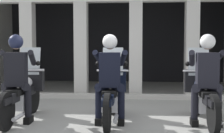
# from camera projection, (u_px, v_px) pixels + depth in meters

# --- Properties ---
(ground_plane) EXTENTS (80.00, 80.00, 0.00)m
(ground_plane) POSITION_uv_depth(u_px,v_px,m) (119.00, 95.00, 8.90)
(ground_plane) COLOR gray
(station_building) EXTENTS (8.59, 3.99, 3.15)m
(station_building) POSITION_uv_depth(u_px,v_px,m) (113.00, 28.00, 10.55)
(station_building) COLOR black
(station_building) RESTS_ON ground
(kerb_strip) EXTENTS (8.09, 0.24, 0.12)m
(kerb_strip) POSITION_uv_depth(u_px,v_px,m) (107.00, 96.00, 8.30)
(kerb_strip) COLOR #B7B5AD
(kerb_strip) RESTS_ON ground
(motorcycle_left) EXTENTS (0.62, 2.04, 1.35)m
(motorcycle_left) POSITION_uv_depth(u_px,v_px,m) (23.00, 93.00, 5.97)
(motorcycle_left) COLOR black
(motorcycle_left) RESTS_ON ground
(police_officer_left) EXTENTS (0.63, 0.61, 1.58)m
(police_officer_left) POSITION_uv_depth(u_px,v_px,m) (17.00, 71.00, 5.66)
(police_officer_left) COLOR black
(police_officer_left) RESTS_ON ground
(motorcycle_center) EXTENTS (0.62, 2.04, 1.35)m
(motorcycle_center) POSITION_uv_depth(u_px,v_px,m) (111.00, 94.00, 5.86)
(motorcycle_center) COLOR black
(motorcycle_center) RESTS_ON ground
(police_officer_center) EXTENTS (0.63, 0.61, 1.58)m
(police_officer_center) POSITION_uv_depth(u_px,v_px,m) (110.00, 71.00, 5.54)
(police_officer_center) COLOR black
(police_officer_center) RESTS_ON ground
(motorcycle_right) EXTENTS (0.62, 2.04, 1.35)m
(motorcycle_right) POSITION_uv_depth(u_px,v_px,m) (203.00, 95.00, 5.76)
(motorcycle_right) COLOR black
(motorcycle_right) RESTS_ON ground
(police_officer_right) EXTENTS (0.63, 0.61, 1.58)m
(police_officer_right) POSITION_uv_depth(u_px,v_px,m) (207.00, 72.00, 5.45)
(police_officer_right) COLOR black
(police_officer_right) RESTS_ON ground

